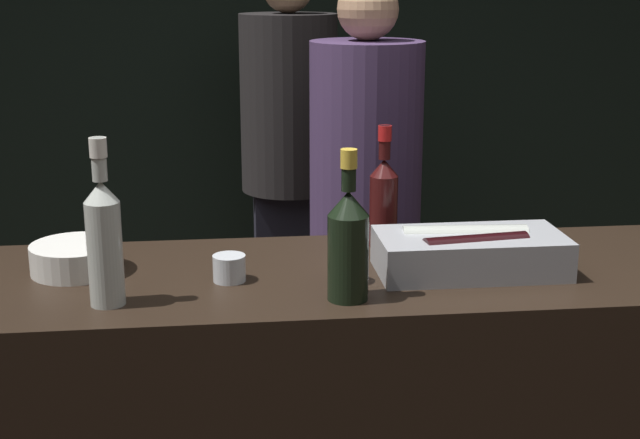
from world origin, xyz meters
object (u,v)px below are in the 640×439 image
red_wine_bottle_tall (384,197)px  bowl_white (76,257)px  wine_glass (344,235)px  white_wine_bottle (104,236)px  ice_bin_with_bottles (470,251)px  person_blond_tee (365,199)px  candle_votive (229,268)px  champagne_bottle (348,241)px  person_in_hoodie (289,152)px

red_wine_bottle_tall → bowl_white: bearing=-170.9°
wine_glass → white_wine_bottle: bearing=-171.0°
ice_bin_with_bottles → person_blond_tee: person_blond_tee is taller
candle_votive → ice_bin_with_bottles: bearing=-0.1°
wine_glass → champagne_bottle: (-0.01, -0.11, 0.02)m
white_wine_bottle → person_in_hoodie: size_ratio=0.20×
candle_votive → red_wine_bottle_tall: red_wine_bottle_tall is taller
red_wine_bottle_tall → person_in_hoodie: (-0.11, 1.58, -0.19)m
champagne_bottle → bowl_white: bearing=157.2°
ice_bin_with_bottles → wine_glass: wine_glass is taller
white_wine_bottle → ice_bin_with_bottles: bearing=8.3°
bowl_white → red_wine_bottle_tall: bearing=9.1°
person_in_hoodie → wine_glass: bearing=46.0°
ice_bin_with_bottles → champagne_bottle: (-0.31, -0.15, 0.08)m
ice_bin_with_bottles → bowl_white: ice_bin_with_bottles is taller
white_wine_bottle → champagne_bottle: white_wine_bottle is taller
white_wine_bottle → person_blond_tee: (0.76, 1.21, -0.24)m
candle_votive → champagne_bottle: (0.25, -0.15, 0.10)m
champagne_bottle → person_in_hoodie: size_ratio=0.19×
candle_votive → red_wine_bottle_tall: size_ratio=0.24×
red_wine_bottle_tall → champagne_bottle: (-0.15, -0.38, 0.00)m
wine_glass → red_wine_bottle_tall: bearing=62.3°
ice_bin_with_bottles → candle_votive: 0.57m
ice_bin_with_bottles → wine_glass: 0.31m
white_wine_bottle → person_blond_tee: bearing=58.0°
person_blond_tee → ice_bin_with_bottles: bearing=141.7°
bowl_white → person_in_hoodie: bearing=69.3°
champagne_bottle → person_in_hoodie: (0.03, 1.96, -0.19)m
candle_votive → person_blond_tee: 1.20m
wine_glass → white_wine_bottle: size_ratio=0.44×
champagne_bottle → person_in_hoodie: bearing=89.0°
ice_bin_with_bottles → red_wine_bottle_tall: bearing=125.6°
champagne_bottle → person_blond_tee: size_ratio=0.19×
bowl_white → candle_votive: bowl_white is taller
champagne_bottle → person_blond_tee: (0.24, 1.24, -0.22)m
candle_votive → red_wine_bottle_tall: 0.47m
wine_glass → candle_votive: (-0.26, 0.04, -0.08)m
candle_votive → person_in_hoodie: 1.83m
person_blond_tee → white_wine_bottle: bearing=106.2°
wine_glass → person_in_hoodie: 1.85m
white_wine_bottle → champagne_bottle: (0.51, -0.03, -0.02)m
wine_glass → red_wine_bottle_tall: 0.30m
person_in_hoodie → ice_bin_with_bottles: bearing=55.7°
ice_bin_with_bottles → wine_glass: bearing=-172.9°
bowl_white → red_wine_bottle_tall: (0.76, 0.12, 0.09)m
bowl_white → wine_glass: wine_glass is taller
wine_glass → champagne_bottle: 0.11m
ice_bin_with_bottles → bowl_white: size_ratio=2.05×
bowl_white → candle_votive: (0.36, -0.11, -0.01)m
ice_bin_with_bottles → candle_votive: size_ratio=5.79×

